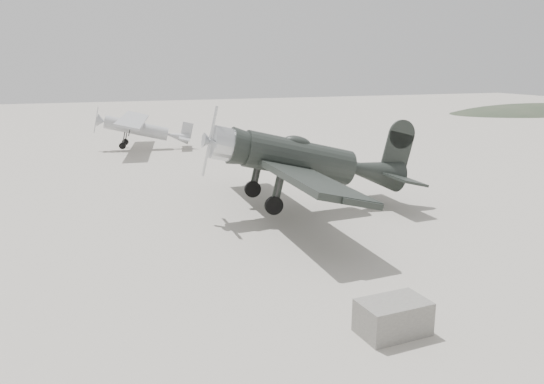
% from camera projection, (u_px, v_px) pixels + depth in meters
% --- Properties ---
extents(ground, '(160.00, 160.00, 0.00)m').
position_uv_depth(ground, '(334.00, 255.00, 18.39)').
color(ground, gray).
rests_on(ground, ground).
extents(hill_northeast, '(32.00, 16.00, 5.20)m').
position_uv_depth(hill_northeast, '(537.00, 112.00, 71.36)').
color(hill_northeast, '#303C2B').
rests_on(hill_northeast, ground).
extents(lowwing_monoplane, '(9.71, 13.46, 4.37)m').
position_uv_depth(lowwing_monoplane, '(308.00, 161.00, 23.16)').
color(lowwing_monoplane, black).
rests_on(lowwing_monoplane, ground).
extents(highwing_monoplane, '(7.26, 10.17, 2.87)m').
position_uv_depth(highwing_monoplane, '(140.00, 126.00, 40.41)').
color(highwing_monoplane, '#B0B1B5').
rests_on(highwing_monoplane, ground).
extents(equipment_block, '(1.76, 1.17, 0.85)m').
position_uv_depth(equipment_block, '(393.00, 317.00, 12.98)').
color(equipment_block, slate).
rests_on(equipment_block, ground).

